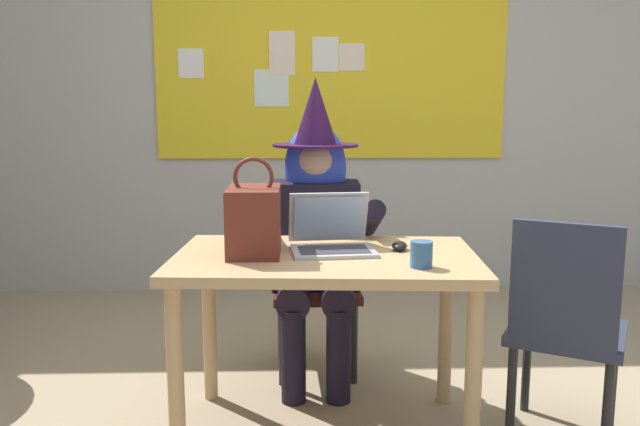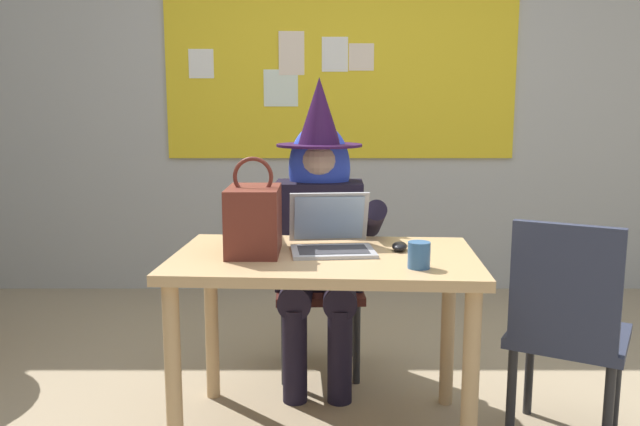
{
  "view_description": "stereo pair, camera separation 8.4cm",
  "coord_description": "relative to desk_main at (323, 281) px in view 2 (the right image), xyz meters",
  "views": [
    {
      "loc": [
        -0.23,
        -2.48,
        1.32
      ],
      "look_at": [
        -0.14,
        0.3,
        0.85
      ],
      "focal_mm": 36.44,
      "sensor_mm": 36.0,
      "label": 1
    },
    {
      "loc": [
        -0.14,
        -2.49,
        1.32
      ],
      "look_at": [
        -0.14,
        0.3,
        0.85
      ],
      "focal_mm": 36.44,
      "sensor_mm": 36.0,
      "label": 2
    }
  ],
  "objects": [
    {
      "name": "coffee_mug",
      "position": [
        0.33,
        -0.22,
        0.15
      ],
      "size": [
        0.08,
        0.08,
        0.09
      ],
      "primitive_type": "cylinder",
      "color": "#336099",
      "rests_on": "desk_main"
    },
    {
      "name": "laptop",
      "position": [
        0.03,
        0.08,
        0.16
      ],
      "size": [
        0.35,
        0.33,
        0.22
      ],
      "rotation": [
        0.0,
        0.0,
        0.09
      ],
      "color": "#B7B7BC",
      "rests_on": "desk_main"
    },
    {
      "name": "handbag",
      "position": [
        -0.28,
        0.03,
        0.24
      ],
      "size": [
        0.2,
        0.3,
        0.38
      ],
      "rotation": [
        0.0,
        0.0,
        -0.26
      ],
      "color": "maroon",
      "rests_on": "desk_main"
    },
    {
      "name": "person_costumed",
      "position": [
        -0.02,
        0.6,
        0.14
      ],
      "size": [
        0.6,
        0.67,
        1.45
      ],
      "rotation": [
        0.0,
        0.0,
        -1.59
      ],
      "color": "black",
      "rests_on": "ground"
    },
    {
      "name": "chair_at_desk",
      "position": [
        -0.02,
        0.72,
        -0.15
      ],
      "size": [
        0.44,
        0.44,
        0.88
      ],
      "rotation": [
        0.0,
        0.0,
        -1.53
      ],
      "color": "#4C1E19",
      "rests_on": "ground"
    },
    {
      "name": "desk_main",
      "position": [
        0.0,
        0.0,
        0.0
      ],
      "size": [
        1.22,
        0.79,
        0.74
      ],
      "rotation": [
        0.0,
        0.0,
        -0.06
      ],
      "color": "tan",
      "rests_on": "ground"
    },
    {
      "name": "chair_extra_corner",
      "position": [
        0.91,
        -0.13,
        -0.13
      ],
      "size": [
        0.57,
        0.57,
        0.91
      ],
      "rotation": [
        0.0,
        0.0,
        1.06
      ],
      "color": "#2D3347",
      "rests_on": "ground"
    },
    {
      "name": "computer_mouse",
      "position": [
        0.3,
        0.07,
        0.12
      ],
      "size": [
        0.08,
        0.11,
        0.03
      ],
      "primitive_type": "ellipsoid",
      "rotation": [
        0.0,
        0.0,
        -0.18
      ],
      "color": "black",
      "rests_on": "desk_main"
    },
    {
      "name": "wall_back_bulletin",
      "position": [
        0.12,
        2.13,
        0.75
      ],
      "size": [
        6.47,
        2.32,
        2.76
      ],
      "color": "#B2B2AD",
      "rests_on": "ground"
    }
  ]
}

